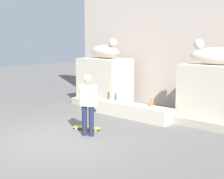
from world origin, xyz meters
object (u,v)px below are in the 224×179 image
Objects in this scene: skater at (88,102)px; bottle_orange at (151,102)px; bottle_brown at (109,96)px; bottle_blue at (116,97)px; statue_reclining_left at (105,51)px; skateboard at (87,128)px; statue_reclining_right at (215,55)px.

bottle_orange is at bearing -117.88° from skater.
skater is 5.39× the size of bottle_brown.
bottle_brown is 0.28m from bottle_blue.
statue_reclining_left reaches higher than skateboard.
bottle_blue is at bearing -94.03° from skateboard.
statue_reclining_left is 1.00× the size of skater.
statue_reclining_right is 4.15m from skater.
skater reaches higher than bottle_orange.
skateboard is 2.34m from bottle_orange.
statue_reclining_right is (4.52, 0.00, 0.00)m from statue_reclining_left.
bottle_blue is (-1.54, 0.03, -0.02)m from bottle_orange.
skateboard is 2.40m from bottle_blue.
skateboard is 2.67× the size of bottle_orange.
skater is at bearing 52.91° from statue_reclining_right.
statue_reclining_right is 2.05× the size of skateboard.
skater is 2.86m from bottle_blue.
skater is 2.06× the size of skateboard.
statue_reclining_right is 0.99× the size of skater.
skateboard is at bearing -61.90° from skater.
statue_reclining_left is 4.29m from skateboard.
statue_reclining_right is 6.15× the size of bottle_blue.
statue_reclining_left reaches higher than bottle_brown.
skater is 2.94m from bottle_brown.
skateboard is at bearing -63.06° from bottle_brown.
bottle_brown is (-1.50, 2.50, -0.34)m from skater.
bottle_brown reaches higher than bottle_orange.
skater is (-1.95, -3.48, -1.17)m from statue_reclining_right.
skater is 6.18× the size of bottle_blue.
bottle_blue reaches higher than skateboard.
bottle_orange is at bearing -7.97° from statue_reclining_left.
skateboard is at bearing -69.78° from bottle_blue.
statue_reclining_left is 4.48m from skater.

